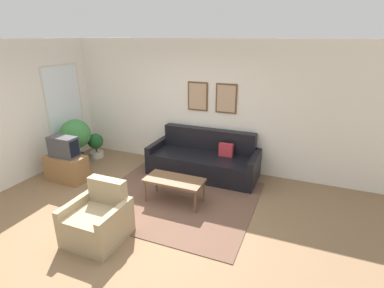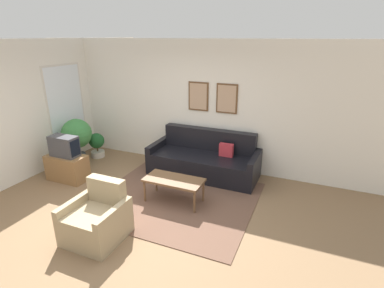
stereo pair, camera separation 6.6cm
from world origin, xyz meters
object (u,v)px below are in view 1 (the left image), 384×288
at_px(coffee_table, 174,181).
at_px(tv, 63,147).
at_px(couch, 204,160).
at_px(potted_plant_tall, 76,135).
at_px(armchair, 98,221).

height_order(coffee_table, tv, tv).
bearing_deg(tv, coffee_table, 1.48).
bearing_deg(couch, potted_plant_tall, -168.40).
xyz_separation_m(couch, armchair, (-0.65, -2.56, -0.03)).
distance_m(tv, potted_plant_tall, 0.83).
distance_m(armchair, potted_plant_tall, 2.96).
relative_size(tv, armchair, 0.69).
distance_m(couch, potted_plant_tall, 2.90).
height_order(coffee_table, potted_plant_tall, potted_plant_tall).
bearing_deg(potted_plant_tall, tv, -62.78).
bearing_deg(potted_plant_tall, coffee_table, -13.98).
distance_m(tv, armchair, 2.22).
height_order(coffee_table, armchair, armchair).
relative_size(coffee_table, armchair, 1.25).
bearing_deg(armchair, couch, 60.14).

